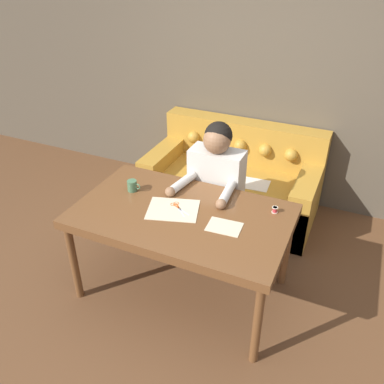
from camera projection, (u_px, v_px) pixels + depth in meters
ground_plane at (185, 302)px, 3.24m from camera, size 16.00×16.00×0.00m
wall_back at (265, 78)px, 4.03m from camera, size 8.00×0.06×2.60m
dining_table at (182, 220)px, 3.00m from camera, size 1.58×0.94×0.76m
couch at (233, 182)px, 4.24m from camera, size 1.71×0.91×0.88m
person at (216, 188)px, 3.47m from camera, size 0.50×0.62×1.24m
pattern_paper_main at (173, 209)px, 2.99m from camera, size 0.44×0.39×0.00m
pattern_paper_offcut at (224, 227)px, 2.81m from camera, size 0.25×0.19×0.00m
scissors at (177, 207)px, 3.02m from camera, size 0.19×0.16×0.01m
mug at (132, 186)px, 3.20m from camera, size 0.11×0.08×0.09m
thread_spool at (275, 210)px, 2.95m from camera, size 0.04×0.04×0.05m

